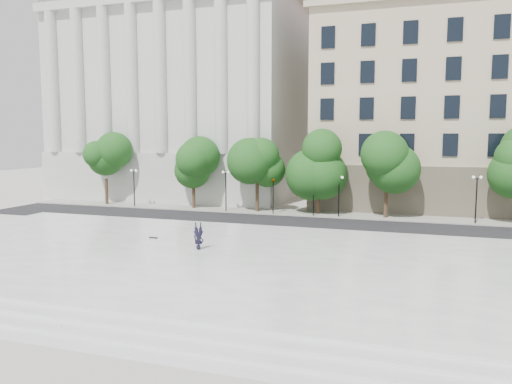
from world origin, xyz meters
TOP-DOWN VIEW (x-y plane):
  - ground at (0.00, 0.00)m, footprint 160.00×160.00m
  - plaza at (0.00, 3.00)m, footprint 44.00×22.00m
  - street at (0.00, 18.00)m, footprint 60.00×8.00m
  - far_sidewalk at (0.00, 24.00)m, footprint 60.00×4.00m
  - building_west at (-17.00, 38.57)m, footprint 31.50×27.65m
  - building_east at (20.00, 38.91)m, footprint 36.00×26.15m
  - traffic_light_west at (-0.68, 22.30)m, footprint 0.48×1.91m
  - traffic_light_east at (3.45, 22.30)m, footprint 0.64×1.57m
  - person_lying at (-0.43, 3.90)m, footprint 1.21×1.93m
  - skateboard at (-5.19, 6.26)m, footprint 0.71×0.26m
  - plaza_steps at (-0.00, -8.90)m, footprint 44.00×3.00m
  - street_trees at (0.85, 23.68)m, footprint 47.09×4.88m
  - lamp_posts at (0.35, 22.60)m, footprint 36.03×0.28m

SIDE VIEW (x-z plane):
  - ground at x=0.00m, z-range 0.00..0.00m
  - street at x=0.00m, z-range 0.00..0.02m
  - far_sidewalk at x=0.00m, z-range 0.00..0.12m
  - plaza_steps at x=0.00m, z-range -0.03..0.27m
  - plaza at x=0.00m, z-range 0.00..0.45m
  - skateboard at x=-5.19m, z-range 0.45..0.52m
  - person_lying at x=-0.43m, z-range 0.45..0.94m
  - lamp_posts at x=0.35m, z-range 0.75..5.17m
  - traffic_light_east at x=3.45m, z-range 1.54..5.66m
  - traffic_light_west at x=-0.68m, z-range 1.63..5.89m
  - street_trees at x=0.85m, z-range 1.60..9.50m
  - building_east at x=20.00m, z-range -0.36..22.64m
  - building_west at x=-17.00m, z-range 0.09..25.69m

